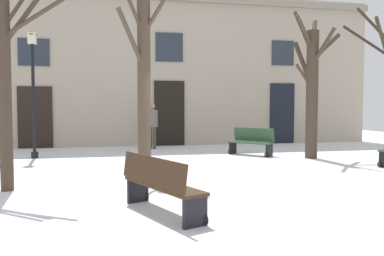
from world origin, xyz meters
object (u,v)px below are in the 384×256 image
at_px(person_near_bench, 152,123).
at_px(tree_left_of_center, 144,77).
at_px(bench_far_corner, 251,142).
at_px(streetlamp, 33,81).
at_px(tree_foreground, 312,83).
at_px(tree_right_of_center, 6,78).
at_px(bench_near_lamp, 160,184).

bearing_deg(person_near_bench, tree_left_of_center, 113.01).
distance_m(bench_far_corner, person_near_bench, 4.10).
bearing_deg(streetlamp, bench_far_corner, -5.35).
distance_m(tree_foreground, tree_left_of_center, 5.82).
height_order(tree_right_of_center, bench_far_corner, tree_right_of_center).
relative_size(bench_near_lamp, bench_far_corner, 1.30).
xyz_separation_m(tree_foreground, streetlamp, (-8.71, 1.74, 0.08)).
xyz_separation_m(tree_right_of_center, streetlamp, (-0.41, 5.03, 0.25)).
relative_size(bench_near_lamp, person_near_bench, 1.06).
xyz_separation_m(tree_right_of_center, bench_near_lamp, (2.73, -2.31, -1.75)).
relative_size(tree_right_of_center, bench_far_corner, 3.01).
relative_size(streetlamp, bench_far_corner, 2.78).
bearing_deg(tree_foreground, person_near_bench, 142.00).
relative_size(tree_foreground, streetlamp, 1.20).
xyz_separation_m(bench_near_lamp, bench_far_corner, (3.95, 6.68, -0.01)).
relative_size(streetlamp, bench_near_lamp, 2.14).
relative_size(tree_foreground, tree_right_of_center, 1.11).
relative_size(tree_foreground, bench_near_lamp, 2.57).
xyz_separation_m(streetlamp, person_near_bench, (3.98, 1.95, -1.47)).
bearing_deg(bench_near_lamp, tree_right_of_center, 26.78).
height_order(tree_right_of_center, tree_left_of_center, tree_left_of_center).
height_order(tree_left_of_center, streetlamp, tree_left_of_center).
bearing_deg(bench_far_corner, tree_foreground, 14.86).
distance_m(bench_near_lamp, bench_far_corner, 7.76).
bearing_deg(tree_foreground, tree_right_of_center, -158.38).
bearing_deg(tree_foreground, tree_left_of_center, -160.97).
bearing_deg(bench_far_corner, bench_near_lamp, -72.15).
bearing_deg(tree_right_of_center, person_near_bench, 62.93).
xyz_separation_m(tree_foreground, person_near_bench, (-4.73, 3.70, -1.39)).
xyz_separation_m(tree_foreground, tree_left_of_center, (-5.50, -1.90, -0.02)).
height_order(bench_near_lamp, person_near_bench, person_near_bench).
distance_m(tree_left_of_center, person_near_bench, 5.81).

